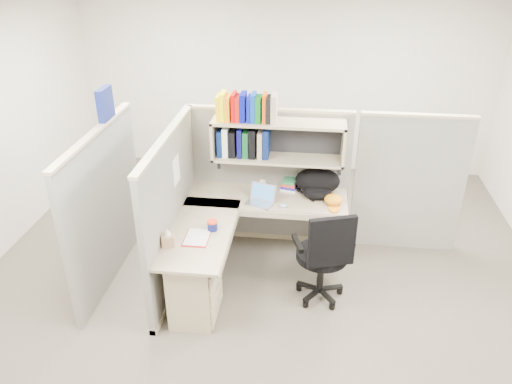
# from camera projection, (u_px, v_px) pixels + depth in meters

# --- Properties ---
(ground) EXTENTS (6.00, 6.00, 0.00)m
(ground) POSITION_uv_depth(u_px,v_px,m) (261.00, 283.00, 5.29)
(ground) COLOR #3D382F
(ground) RESTS_ON ground
(room_shell) EXTENTS (6.00, 6.00, 6.00)m
(room_shell) POSITION_uv_depth(u_px,v_px,m) (261.00, 140.00, 4.53)
(room_shell) COLOR #BDB6AA
(room_shell) RESTS_ON ground
(cubicle) EXTENTS (3.79, 1.84, 1.95)m
(cubicle) POSITION_uv_depth(u_px,v_px,m) (232.00, 185.00, 5.30)
(cubicle) COLOR #5D5D59
(cubicle) RESTS_ON ground
(desk) EXTENTS (1.74, 1.75, 0.73)m
(desk) POSITION_uv_depth(u_px,v_px,m) (216.00, 262.00, 4.88)
(desk) COLOR tan
(desk) RESTS_ON ground
(laptop) EXTENTS (0.36, 0.36, 0.20)m
(laptop) POSITION_uv_depth(u_px,v_px,m) (259.00, 196.00, 5.26)
(laptop) COLOR #ACABB0
(laptop) RESTS_ON desk
(backpack) EXTENTS (0.59, 0.52, 0.29)m
(backpack) POSITION_uv_depth(u_px,v_px,m) (318.00, 183.00, 5.42)
(backpack) COLOR black
(backpack) RESTS_ON desk
(orange_cap) EXTENTS (0.21, 0.24, 0.11)m
(orange_cap) POSITION_uv_depth(u_px,v_px,m) (333.00, 200.00, 5.28)
(orange_cap) COLOR orange
(orange_cap) RESTS_ON desk
(snack_canister) EXTENTS (0.10, 0.10, 0.10)m
(snack_canister) POSITION_uv_depth(u_px,v_px,m) (212.00, 225.00, 4.83)
(snack_canister) COLOR #0E1353
(snack_canister) RESTS_ON desk
(tissue_box) EXTENTS (0.13, 0.13, 0.18)m
(tissue_box) POSITION_uv_depth(u_px,v_px,m) (168.00, 237.00, 4.58)
(tissue_box) COLOR tan
(tissue_box) RESTS_ON desk
(mouse) EXTENTS (0.09, 0.07, 0.03)m
(mouse) POSITION_uv_depth(u_px,v_px,m) (284.00, 205.00, 5.24)
(mouse) COLOR #92A3D0
(mouse) RESTS_ON desk
(paper_cup) EXTENTS (0.09, 0.09, 0.10)m
(paper_cup) POSITION_uv_depth(u_px,v_px,m) (263.00, 184.00, 5.60)
(paper_cup) COLOR silver
(paper_cup) RESTS_ON desk
(book_stack) EXTENTS (0.22, 0.27, 0.11)m
(book_stack) POSITION_uv_depth(u_px,v_px,m) (290.00, 183.00, 5.61)
(book_stack) COLOR gray
(book_stack) RESTS_ON desk
(loose_paper) EXTENTS (0.22, 0.29, 0.00)m
(loose_paper) POSITION_uv_depth(u_px,v_px,m) (197.00, 237.00, 4.73)
(loose_paper) COLOR white
(loose_paper) RESTS_ON desk
(task_chair) EXTENTS (0.61, 0.57, 1.07)m
(task_chair) POSITION_uv_depth(u_px,v_px,m) (323.00, 269.00, 4.87)
(task_chair) COLOR black
(task_chair) RESTS_ON ground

